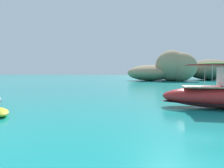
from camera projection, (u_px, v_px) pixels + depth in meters
islet_large at (168, 70)px, 66.64m from camera, size 25.45×26.64×9.29m
islet_small at (211, 70)px, 72.46m from camera, size 21.42×22.78×7.08m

